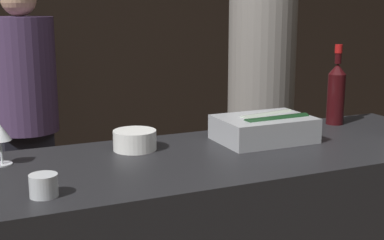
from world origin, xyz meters
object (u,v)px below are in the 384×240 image
object	(u,v)px
person_in_hoodie	(25,105)
wine_glass	(0,134)
person_blond_tee	(261,98)
bowl_white	(135,139)
red_wine_bottle_tall	(336,91)
candle_votive	(44,185)
ice_bin_with_bottles	(265,127)

from	to	relation	value
person_in_hoodie	wine_glass	bearing A→B (deg)	42.04
wine_glass	person_blond_tee	distance (m)	1.71
bowl_white	red_wine_bottle_tall	size ratio (longest dim) A/B	0.45
red_wine_bottle_tall	person_in_hoodie	xyz separation A→B (m)	(-1.12, 1.53, -0.23)
wine_glass	candle_votive	world-z (taller)	wine_glass
ice_bin_with_bottles	red_wine_bottle_tall	world-z (taller)	red_wine_bottle_tall
red_wine_bottle_tall	person_in_hoodie	size ratio (longest dim) A/B	0.21
candle_votive	red_wine_bottle_tall	size ratio (longest dim) A/B	0.23
ice_bin_with_bottles	person_in_hoodie	world-z (taller)	person_in_hoodie
person_in_hoodie	person_blond_tee	xyz separation A→B (m)	(1.22, -0.74, 0.07)
bowl_white	person_in_hoodie	bearing A→B (deg)	96.87
candle_votive	red_wine_bottle_tall	world-z (taller)	red_wine_bottle_tall
wine_glass	person_in_hoodie	size ratio (longest dim) A/B	0.08
bowl_white	person_blond_tee	xyz separation A→B (m)	(1.03, 0.84, -0.06)
wine_glass	person_blond_tee	world-z (taller)	person_blond_tee
red_wine_bottle_tall	person_blond_tee	size ratio (longest dim) A/B	0.19
bowl_white	person_in_hoodie	size ratio (longest dim) A/B	0.09
candle_votive	ice_bin_with_bottles	bearing A→B (deg)	17.73
person_in_hoodie	red_wine_bottle_tall	bearing A→B (deg)	87.65
wine_glass	candle_votive	xyz separation A→B (m)	(0.08, -0.36, -0.07)
person_in_hoodie	person_blond_tee	world-z (taller)	person_blond_tee
person_blond_tee	person_in_hoodie	bearing A→B (deg)	0.91
ice_bin_with_bottles	candle_votive	distance (m)	0.91
bowl_white	wine_glass	world-z (taller)	wine_glass
wine_glass	person_blond_tee	bearing A→B (deg)	29.48
ice_bin_with_bottles	wine_glass	world-z (taller)	wine_glass
wine_glass	person_in_hoodie	world-z (taller)	person_in_hoodie
wine_glass	red_wine_bottle_tall	bearing A→B (deg)	2.10
candle_votive	person_in_hoodie	world-z (taller)	person_in_hoodie
ice_bin_with_bottles	bowl_white	distance (m)	0.50
ice_bin_with_bottles	red_wine_bottle_tall	distance (m)	0.46
red_wine_bottle_tall	ice_bin_with_bottles	bearing A→B (deg)	-163.46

